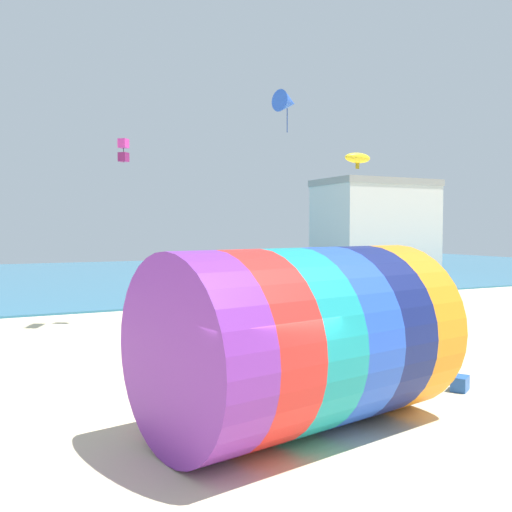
{
  "coord_description": "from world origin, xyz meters",
  "views": [
    {
      "loc": [
        -4.18,
        -8.8,
        3.98
      ],
      "look_at": [
        1.47,
        2.87,
        3.35
      ],
      "focal_mm": 40.0,
      "sensor_mm": 36.0,
      "label": 1
    }
  ],
  "objects_px": {
    "kite_magenta_box": "(123,150)",
    "giant_inflatable_tube": "(301,338)",
    "kite_handler": "(432,352)",
    "cooler_box": "(460,383)",
    "kite_yellow_parafoil": "(358,158)",
    "bystander_mid_beach": "(369,318)",
    "kite_blue_delta": "(287,102)"
  },
  "relations": [
    {
      "from": "kite_magenta_box",
      "to": "bystander_mid_beach",
      "type": "height_order",
      "value": "kite_magenta_box"
    },
    {
      "from": "kite_magenta_box",
      "to": "giant_inflatable_tube",
      "type": "bearing_deg",
      "value": -88.68
    },
    {
      "from": "kite_magenta_box",
      "to": "cooler_box",
      "type": "bearing_deg",
      "value": -68.8
    },
    {
      "from": "giant_inflatable_tube",
      "to": "kite_blue_delta",
      "type": "relative_size",
      "value": 4.66
    },
    {
      "from": "giant_inflatable_tube",
      "to": "bystander_mid_beach",
      "type": "height_order",
      "value": "giant_inflatable_tube"
    },
    {
      "from": "kite_handler",
      "to": "kite_blue_delta",
      "type": "relative_size",
      "value": 1.21
    },
    {
      "from": "kite_handler",
      "to": "bystander_mid_beach",
      "type": "bearing_deg",
      "value": 67.81
    },
    {
      "from": "kite_blue_delta",
      "to": "giant_inflatable_tube",
      "type": "bearing_deg",
      "value": -117.03
    },
    {
      "from": "kite_handler",
      "to": "kite_yellow_parafoil",
      "type": "bearing_deg",
      "value": 86.29
    },
    {
      "from": "giant_inflatable_tube",
      "to": "kite_handler",
      "type": "xyz_separation_m",
      "value": [
        4.52,
        1.18,
        -0.93
      ]
    },
    {
      "from": "cooler_box",
      "to": "bystander_mid_beach",
      "type": "bearing_deg",
      "value": 72.4
    },
    {
      "from": "giant_inflatable_tube",
      "to": "kite_yellow_parafoil",
      "type": "height_order",
      "value": "kite_yellow_parafoil"
    },
    {
      "from": "bystander_mid_beach",
      "to": "cooler_box",
      "type": "relative_size",
      "value": 3.0
    },
    {
      "from": "kite_blue_delta",
      "to": "kite_yellow_parafoil",
      "type": "relative_size",
      "value": 1.41
    },
    {
      "from": "kite_handler",
      "to": "kite_yellow_parafoil",
      "type": "relative_size",
      "value": 1.71
    },
    {
      "from": "kite_yellow_parafoil",
      "to": "bystander_mid_beach",
      "type": "xyz_separation_m",
      "value": [
        2.05,
        2.03,
        -5.34
      ]
    },
    {
      "from": "kite_blue_delta",
      "to": "kite_magenta_box",
      "type": "relative_size",
      "value": 1.43
    },
    {
      "from": "bystander_mid_beach",
      "to": "cooler_box",
      "type": "xyz_separation_m",
      "value": [
        -1.97,
        -6.23,
        -0.61
      ]
    },
    {
      "from": "kite_blue_delta",
      "to": "kite_magenta_box",
      "type": "height_order",
      "value": "kite_blue_delta"
    },
    {
      "from": "kite_handler",
      "to": "kite_magenta_box",
      "type": "bearing_deg",
      "value": 110.95
    },
    {
      "from": "kite_blue_delta",
      "to": "bystander_mid_beach",
      "type": "bearing_deg",
      "value": -15.78
    },
    {
      "from": "kite_handler",
      "to": "kite_magenta_box",
      "type": "height_order",
      "value": "kite_magenta_box"
    },
    {
      "from": "giant_inflatable_tube",
      "to": "kite_magenta_box",
      "type": "relative_size",
      "value": 6.65
    },
    {
      "from": "kite_blue_delta",
      "to": "cooler_box",
      "type": "xyz_separation_m",
      "value": [
        0.95,
        -7.05,
        -8.11
      ]
    },
    {
      "from": "kite_handler",
      "to": "cooler_box",
      "type": "height_order",
      "value": "kite_handler"
    },
    {
      "from": "kite_handler",
      "to": "kite_yellow_parafoil",
      "type": "height_order",
      "value": "kite_yellow_parafoil"
    },
    {
      "from": "bystander_mid_beach",
      "to": "kite_magenta_box",
      "type": "bearing_deg",
      "value": 135.28
    },
    {
      "from": "giant_inflatable_tube",
      "to": "kite_yellow_parafoil",
      "type": "xyz_separation_m",
      "value": [
        4.76,
        4.74,
        4.32
      ]
    },
    {
      "from": "giant_inflatable_tube",
      "to": "kite_yellow_parafoil",
      "type": "distance_m",
      "value": 7.99
    },
    {
      "from": "kite_yellow_parafoil",
      "to": "kite_magenta_box",
      "type": "height_order",
      "value": "kite_magenta_box"
    },
    {
      "from": "kite_blue_delta",
      "to": "kite_yellow_parafoil",
      "type": "height_order",
      "value": "kite_blue_delta"
    },
    {
      "from": "cooler_box",
      "to": "kite_yellow_parafoil",
      "type": "bearing_deg",
      "value": 91.05
    }
  ]
}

